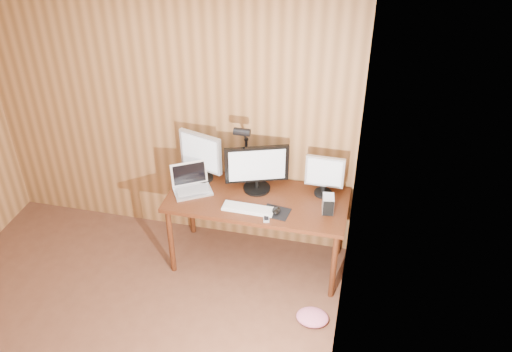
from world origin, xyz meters
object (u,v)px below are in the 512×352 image
at_px(laptop, 191,183).
at_px(monitor_center, 257,168).
at_px(monitor_left, 201,155).
at_px(mouse, 276,210).
at_px(monitor_right, 325,175).
at_px(keyboard, 248,209).
at_px(speaker, 323,184).
at_px(hard_drive, 328,204).
at_px(desk, 259,204).
at_px(desk_lamp, 244,145).
at_px(phone, 266,219).

bearing_deg(laptop, monitor_center, -18.72).
height_order(monitor_left, laptop, monitor_left).
bearing_deg(mouse, monitor_right, 47.31).
distance_m(keyboard, speaker, 0.74).
bearing_deg(mouse, monitor_left, 157.46).
bearing_deg(monitor_right, hard_drive, -73.51).
distance_m(monitor_center, monitor_right, 0.60).
distance_m(monitor_right, speaker, 0.16).
distance_m(desk, monitor_right, 0.66).
distance_m(monitor_left, keyboard, 0.69).
bearing_deg(mouse, desk_lamp, 135.60).
height_order(laptop, phone, laptop).
height_order(monitor_left, speaker, monitor_left).
height_order(keyboard, phone, keyboard).
bearing_deg(laptop, keyboard, -49.32).
bearing_deg(desk_lamp, laptop, -137.82).
relative_size(monitor_left, hard_drive, 3.15).
relative_size(keyboard, hard_drive, 2.96).
height_order(monitor_center, phone, monitor_center).
height_order(phone, desk_lamp, desk_lamp).
distance_m(laptop, keyboard, 0.61).
height_order(mouse, speaker, speaker).
xyz_separation_m(desk, mouse, (0.20, -0.24, 0.14)).
bearing_deg(laptop, mouse, -43.18).
height_order(laptop, desk_lamp, desk_lamp).
bearing_deg(keyboard, desk, 82.22).
relative_size(keyboard, phone, 4.16).
bearing_deg(monitor_left, speaker, 20.50).
height_order(laptop, keyboard, laptop).
bearing_deg(speaker, mouse, -128.82).
distance_m(monitor_right, mouse, 0.54).
height_order(desk, laptop, laptop).
bearing_deg(desk, hard_drive, -10.85).
height_order(monitor_center, hard_drive, monitor_center).
bearing_deg(monitor_center, desk_lamp, 126.16).
relative_size(mouse, hard_drive, 0.73).
height_order(desk, speaker, speaker).
bearing_deg(monitor_center, hard_drive, -35.35).
bearing_deg(hard_drive, phone, -163.86).
height_order(monitor_center, laptop, monitor_center).
distance_m(monitor_center, phone, 0.50).
xyz_separation_m(desk, desk_lamp, (-0.17, 0.16, 0.51)).
height_order(desk, hard_drive, hard_drive).
height_order(speaker, desk_lamp, desk_lamp).
xyz_separation_m(mouse, phone, (-0.06, -0.11, -0.02)).
bearing_deg(desk_lamp, keyboard, -56.38).
relative_size(desk, monitor_left, 3.35).
bearing_deg(phone, monitor_right, 35.67).
bearing_deg(monitor_left, desk, 5.23).
xyz_separation_m(phone, speaker, (0.41, 0.54, 0.05)).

